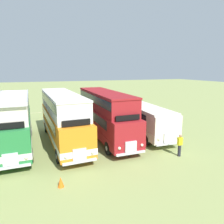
{
  "coord_description": "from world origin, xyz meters",
  "views": [
    {
      "loc": [
        5.81,
        -18.57,
        6.57
      ],
      "look_at": [
        13.03,
        0.75,
        2.29
      ],
      "focal_mm": 33.14,
      "sensor_mm": 36.0,
      "label": 1
    }
  ],
  "objects_px": {
    "bus_eighth_in_row": "(105,113)",
    "cone_near_end": "(61,182)",
    "bus_sixth_in_row": "(14,121)",
    "bus_ninth_in_row": "(140,116)",
    "bus_seventh_in_row": "(63,116)",
    "marshal_person": "(180,145)"
  },
  "relations": [
    {
      "from": "bus_sixth_in_row",
      "to": "bus_ninth_in_row",
      "type": "bearing_deg",
      "value": 0.98
    },
    {
      "from": "bus_eighth_in_row",
      "to": "cone_near_end",
      "type": "relative_size",
      "value": 18.41
    },
    {
      "from": "bus_seventh_in_row",
      "to": "bus_eighth_in_row",
      "type": "height_order",
      "value": "same"
    },
    {
      "from": "bus_sixth_in_row",
      "to": "cone_near_end",
      "type": "height_order",
      "value": "bus_sixth_in_row"
    },
    {
      "from": "bus_ninth_in_row",
      "to": "marshal_person",
      "type": "distance_m",
      "value": 6.58
    },
    {
      "from": "bus_sixth_in_row",
      "to": "marshal_person",
      "type": "xyz_separation_m",
      "value": [
        11.91,
        -6.32,
        -1.47
      ]
    },
    {
      "from": "bus_sixth_in_row",
      "to": "bus_eighth_in_row",
      "type": "distance_m",
      "value": 7.99
    },
    {
      "from": "marshal_person",
      "to": "cone_near_end",
      "type": "bearing_deg",
      "value": -172.56
    },
    {
      "from": "bus_seventh_in_row",
      "to": "marshal_person",
      "type": "xyz_separation_m",
      "value": [
        7.91,
        -6.31,
        -1.59
      ]
    },
    {
      "from": "bus_seventh_in_row",
      "to": "bus_ninth_in_row",
      "type": "distance_m",
      "value": 8.03
    },
    {
      "from": "bus_sixth_in_row",
      "to": "bus_seventh_in_row",
      "type": "bearing_deg",
      "value": -0.15
    },
    {
      "from": "bus_ninth_in_row",
      "to": "marshal_person",
      "type": "bearing_deg",
      "value": -90.75
    },
    {
      "from": "bus_eighth_in_row",
      "to": "marshal_person",
      "type": "bearing_deg",
      "value": -57.89
    },
    {
      "from": "bus_eighth_in_row",
      "to": "cone_near_end",
      "type": "distance_m",
      "value": 9.3
    },
    {
      "from": "bus_sixth_in_row",
      "to": "bus_eighth_in_row",
      "type": "xyz_separation_m",
      "value": [
        7.99,
        -0.08,
        0.12
      ]
    },
    {
      "from": "cone_near_end",
      "to": "marshal_person",
      "type": "xyz_separation_m",
      "value": [
        9.08,
        1.19,
        0.58
      ]
    },
    {
      "from": "bus_eighth_in_row",
      "to": "bus_ninth_in_row",
      "type": "bearing_deg",
      "value": 4.14
    },
    {
      "from": "bus_sixth_in_row",
      "to": "bus_ninth_in_row",
      "type": "xyz_separation_m",
      "value": [
        11.99,
        0.21,
        -0.6
      ]
    },
    {
      "from": "bus_seventh_in_row",
      "to": "cone_near_end",
      "type": "distance_m",
      "value": 7.89
    },
    {
      "from": "bus_eighth_in_row",
      "to": "bus_ninth_in_row",
      "type": "distance_m",
      "value": 4.07
    },
    {
      "from": "bus_ninth_in_row",
      "to": "cone_near_end",
      "type": "xyz_separation_m",
      "value": [
        -9.17,
        -7.71,
        -1.45
      ]
    },
    {
      "from": "bus_sixth_in_row",
      "to": "marshal_person",
      "type": "relative_size",
      "value": 5.92
    }
  ]
}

